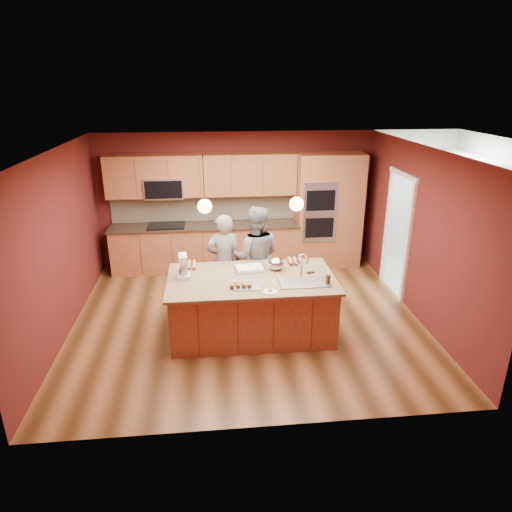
{
  "coord_description": "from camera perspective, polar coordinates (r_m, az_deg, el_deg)",
  "views": [
    {
      "loc": [
        -0.53,
        -6.54,
        3.6
      ],
      "look_at": [
        0.14,
        -0.1,
        1.12
      ],
      "focal_mm": 32.0,
      "sensor_mm": 36.0,
      "label": 1
    }
  ],
  "objects": [
    {
      "name": "cabinet_run",
      "position": [
        9.17,
        -6.62,
        4.28
      ],
      "size": [
        3.74,
        0.64,
        2.3
      ],
      "color": "brown",
      "rests_on": "floor"
    },
    {
      "name": "phone",
      "position": [
        6.92,
        6.86,
        -2.06
      ],
      "size": [
        0.12,
        0.07,
        0.01
      ],
      "primitive_type": "cube",
      "rotation": [
        0.0,
        0.0,
        0.04
      ],
      "color": "black",
      "rests_on": "island"
    },
    {
      "name": "wall_left",
      "position": [
        7.26,
        -23.38,
        1.15
      ],
      "size": [
        0.0,
        5.0,
        5.0
      ],
      "primitive_type": "plane",
      "rotation": [
        1.57,
        0.0,
        1.57
      ],
      "color": "#531816",
      "rests_on": "ground"
    },
    {
      "name": "washer",
      "position": [
        9.35,
        25.04,
        -0.5
      ],
      "size": [
        0.77,
        0.78,
        0.98
      ],
      "primitive_type": "cube",
      "rotation": [
        0.0,
        0.0,
        0.3
      ],
      "color": "silver",
      "rests_on": "floor"
    },
    {
      "name": "pendant_left",
      "position": [
        6.32,
        -6.43,
        6.22
      ],
      "size": [
        0.2,
        0.2,
        0.8
      ],
      "color": "black",
      "rests_on": "ceiling"
    },
    {
      "name": "pendant_right",
      "position": [
        6.43,
        5.09,
        6.53
      ],
      "size": [
        0.2,
        0.2,
        0.8
      ],
      "color": "black",
      "rests_on": "ceiling"
    },
    {
      "name": "ceiling",
      "position": [
        6.62,
        -1.29,
        13.17
      ],
      "size": [
        5.5,
        5.5,
        0.0
      ],
      "primitive_type": "plane",
      "rotation": [
        3.14,
        0.0,
        0.0
      ],
      "color": "white",
      "rests_on": "ground"
    },
    {
      "name": "oven_column",
      "position": [
        9.38,
        9.02,
        5.59
      ],
      "size": [
        1.3,
        0.62,
        2.3
      ],
      "color": "brown",
      "rests_on": "floor"
    },
    {
      "name": "wall_front",
      "position": [
        4.65,
        1.41,
        -7.96
      ],
      "size": [
        5.5,
        0.0,
        5.5
      ],
      "primitive_type": "plane",
      "rotation": [
        -1.57,
        0.0,
        0.0
      ],
      "color": "#531816",
      "rests_on": "ground"
    },
    {
      "name": "floor",
      "position": [
        7.48,
        -1.12,
        -7.77
      ],
      "size": [
        5.5,
        5.5,
        0.0
      ],
      "primitive_type": "plane",
      "color": "#432711",
      "rests_on": "ground"
    },
    {
      "name": "sheet_cake",
      "position": [
        6.97,
        -0.8,
        -1.55
      ],
      "size": [
        0.49,
        0.38,
        0.05
      ],
      "rotation": [
        0.0,
        0.0,
        0.1
      ],
      "color": "silver",
      "rests_on": "island"
    },
    {
      "name": "stand_mixer",
      "position": [
        6.74,
        -9.07,
        -1.47
      ],
      "size": [
        0.21,
        0.27,
        0.35
      ],
      "rotation": [
        0.0,
        0.0,
        0.09
      ],
      "color": "silver",
      "rests_on": "island"
    },
    {
      "name": "tumbler",
      "position": [
        6.56,
        8.99,
        -2.91
      ],
      "size": [
        0.07,
        0.07,
        0.13
      ],
      "primitive_type": "cylinder",
      "color": "#3C2210",
      "rests_on": "island"
    },
    {
      "name": "dryer",
      "position": [
        9.81,
        23.39,
        0.73
      ],
      "size": [
        0.68,
        0.7,
        0.98
      ],
      "primitive_type": "cube",
      "rotation": [
        0.0,
        0.0,
        0.12
      ],
      "color": "silver",
      "rests_on": "floor"
    },
    {
      "name": "person_right",
      "position": [
        7.6,
        -0.06,
        -0.11
      ],
      "size": [
        0.93,
        0.77,
        1.73
      ],
      "primitive_type": "imported",
      "rotation": [
        0.0,
        0.0,
        2.99
      ],
      "color": "gray",
      "rests_on": "floor"
    },
    {
      "name": "laundry_room",
      "position": [
        9.3,
        26.2,
        8.65
      ],
      "size": [
        2.6,
        2.7,
        2.7
      ],
      "color": "beige",
      "rests_on": "ground"
    },
    {
      "name": "wall_right",
      "position": [
        7.65,
        19.8,
        2.62
      ],
      "size": [
        0.0,
        5.0,
        5.0
      ],
      "primitive_type": "plane",
      "rotation": [
        1.57,
        0.0,
        -1.57
      ],
      "color": "#531816",
      "rests_on": "ground"
    },
    {
      "name": "mixing_bowl",
      "position": [
        6.95,
        2.53,
        -0.97
      ],
      "size": [
        0.24,
        0.24,
        0.21
      ],
      "primitive_type": "ellipsoid",
      "color": "silver",
      "rests_on": "island"
    },
    {
      "name": "cooling_rack",
      "position": [
        6.4,
        -1.17,
        -3.83
      ],
      "size": [
        0.38,
        0.28,
        0.02
      ],
      "primitive_type": "cube",
      "rotation": [
        0.0,
        0.0,
        -0.05
      ],
      "color": "#B5B7BD",
      "rests_on": "island"
    },
    {
      "name": "doorway_trim",
      "position": [
        8.43,
        17.19,
        2.41
      ],
      "size": [
        0.08,
        1.11,
        2.2
      ],
      "primitive_type": null,
      "color": "white",
      "rests_on": "wall_right"
    },
    {
      "name": "plate",
      "position": [
        6.25,
        1.76,
        -4.48
      ],
      "size": [
        0.2,
        0.2,
        0.01
      ],
      "primitive_type": "cylinder",
      "color": "white",
      "rests_on": "island"
    },
    {
      "name": "cupcakes_right",
      "position": [
        7.23,
        4.93,
        -0.64
      ],
      "size": [
        0.26,
        0.26,
        0.08
      ],
      "primitive_type": null,
      "color": "tan",
      "rests_on": "island"
    },
    {
      "name": "cupcakes_left",
      "position": [
        7.14,
        -8.06,
        -1.1
      ],
      "size": [
        0.15,
        0.31,
        0.07
      ],
      "primitive_type": null,
      "color": "tan",
      "rests_on": "island"
    },
    {
      "name": "cupcakes_rack",
      "position": [
        6.36,
        -1.92,
        -3.55
      ],
      "size": [
        0.32,
        0.16,
        0.07
      ],
      "primitive_type": null,
      "color": "tan",
      "rests_on": "island"
    },
    {
      "name": "person_left",
      "position": [
        7.59,
        -4.03,
        -0.67
      ],
      "size": [
        0.63,
        0.45,
        1.61
      ],
      "primitive_type": "imported",
      "rotation": [
        0.0,
        0.0,
        3.25
      ],
      "color": "black",
      "rests_on": "floor"
    },
    {
      "name": "island",
      "position": [
        6.89,
        -0.44,
        -6.1
      ],
      "size": [
        2.46,
        1.38,
        1.28
      ],
      "color": "brown",
      "rests_on": "floor"
    },
    {
      "name": "wall_back",
      "position": [
        9.33,
        -2.5,
        7.02
      ],
      "size": [
        5.5,
        0.0,
        5.5
      ],
      "primitive_type": "plane",
      "rotation": [
        1.57,
        0.0,
        0.0
      ],
      "color": "#531816",
      "rests_on": "ground"
    }
  ]
}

